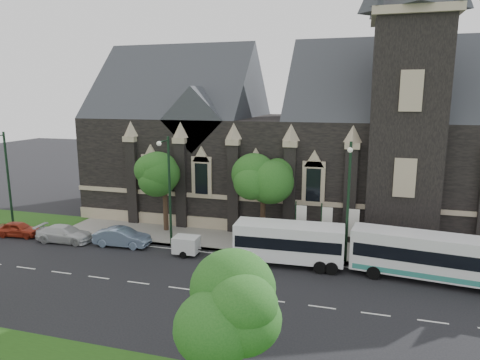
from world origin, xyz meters
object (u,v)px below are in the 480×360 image
(banner_flag_center, at_px, (325,224))
(tour_coach, at_px, (438,257))
(box_trailer, at_px, (186,245))
(car_far_white, at_px, (65,234))
(sedan, at_px, (122,237))
(tree_walk_left, at_px, (167,169))
(street_lamp_far, at_px, (6,175))
(shuttle_bus, at_px, (289,241))
(car_far_red, at_px, (19,229))
(banner_flag_left, at_px, (299,222))
(tree_park_east, at_px, (227,300))
(street_lamp_near, at_px, (348,196))
(tree_walk_right, at_px, (266,173))
(street_lamp_mid, at_px, (168,185))
(banner_flag_right, at_px, (351,226))

(banner_flag_center, distance_m, tour_coach, 8.38)
(box_trailer, xyz_separation_m, car_far_white, (-11.09, 0.00, -0.14))
(sedan, bearing_deg, tree_walk_left, -26.03)
(street_lamp_far, height_order, banner_flag_center, street_lamp_far)
(shuttle_bus, xyz_separation_m, car_far_red, (-23.86, -0.31, -1.08))
(shuttle_bus, distance_m, box_trailer, 7.99)
(banner_flag_left, relative_size, shuttle_bus, 0.50)
(banner_flag_left, relative_size, car_far_red, 1.04)
(shuttle_bus, xyz_separation_m, car_far_white, (-19.01, -0.40, -1.04))
(tree_park_east, xyz_separation_m, banner_flag_left, (0.11, 18.32, -2.24))
(banner_flag_left, height_order, shuttle_bus, banner_flag_left)
(street_lamp_near, bearing_deg, tree_park_east, -103.11)
(street_lamp_near, distance_m, sedan, 18.33)
(box_trailer, bearing_deg, car_far_red, 177.57)
(sedan, bearing_deg, tree_walk_right, -70.01)
(box_trailer, bearing_deg, tree_park_east, -63.57)
(tree_walk_left, relative_size, box_trailer, 2.75)
(street_lamp_mid, bearing_deg, shuttle_bus, -6.44)
(banner_flag_left, bearing_deg, box_trailer, -157.24)
(car_far_red, bearing_deg, car_far_white, -97.58)
(tree_park_east, xyz_separation_m, car_far_white, (-19.17, 14.89, -3.92))
(banner_flag_center, bearing_deg, tree_walk_left, 173.11)
(tree_park_east, xyz_separation_m, banner_flag_right, (4.11, 18.32, -2.24))
(tree_walk_left, bearing_deg, banner_flag_left, -8.02)
(tree_walk_right, relative_size, box_trailer, 2.81)
(tree_walk_right, height_order, shuttle_bus, tree_walk_right)
(banner_flag_left, distance_m, sedan, 14.48)
(banner_flag_left, height_order, sedan, banner_flag_left)
(street_lamp_far, bearing_deg, tree_park_east, -32.10)
(street_lamp_mid, distance_m, car_far_red, 14.61)
(tree_park_east, bearing_deg, tree_walk_right, 98.42)
(tree_walk_left, relative_size, banner_flag_center, 1.91)
(street_lamp_far, bearing_deg, street_lamp_near, 0.00)
(tree_park_east, height_order, street_lamp_near, street_lamp_near)
(tree_park_east, distance_m, shuttle_bus, 15.56)
(car_far_red, xyz_separation_m, car_far_white, (4.85, -0.09, 0.04))
(tree_walk_left, relative_size, car_far_white, 1.58)
(tree_walk_left, relative_size, street_lamp_far, 0.85)
(street_lamp_far, height_order, banner_flag_right, street_lamp_far)
(tree_walk_left, bearing_deg, sedan, -112.69)
(banner_flag_left, height_order, tour_coach, banner_flag_left)
(street_lamp_mid, xyz_separation_m, banner_flag_right, (14.29, 1.91, -2.73))
(tree_park_east, height_order, tree_walk_left, tree_walk_left)
(tree_park_east, distance_m, sedan, 21.06)
(street_lamp_far, bearing_deg, banner_flag_center, 3.86)
(tree_park_east, distance_m, banner_flag_center, 18.58)
(street_lamp_near, height_order, car_far_white, street_lamp_near)
(tree_park_east, height_order, banner_flag_left, tree_park_east)
(shuttle_bus, bearing_deg, tree_walk_left, 155.80)
(sedan, bearing_deg, box_trailer, -97.36)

